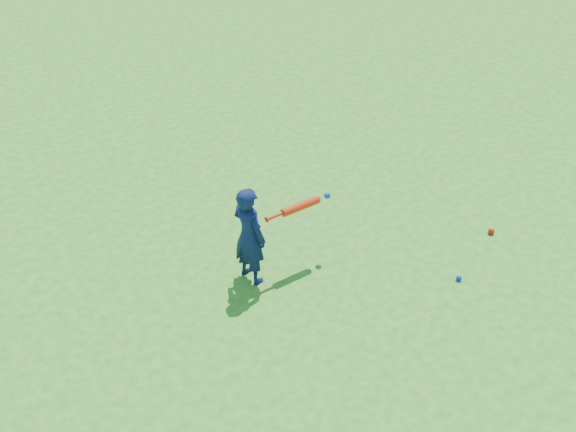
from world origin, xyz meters
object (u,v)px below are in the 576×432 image
at_px(child, 249,235).
at_px(bat_swing, 303,205).
at_px(ground_ball_red, 491,231).
at_px(ground_ball_blue, 459,278).

relative_size(child, bat_swing, 1.44).
xyz_separation_m(child, ground_ball_red, (2.97, -0.59, -0.57)).
bearing_deg(ground_ball_blue, bat_swing, 141.96).
xyz_separation_m(child, bat_swing, (0.66, 0.03, 0.17)).
height_order(child, ground_ball_red, child).
distance_m(child, bat_swing, 0.68).
relative_size(child, ground_ball_red, 15.30).
xyz_separation_m(ground_ball_red, bat_swing, (-2.31, 0.61, 0.74)).
bearing_deg(ground_ball_red, bat_swing, 165.10).
distance_m(ground_ball_blue, bat_swing, 1.95).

